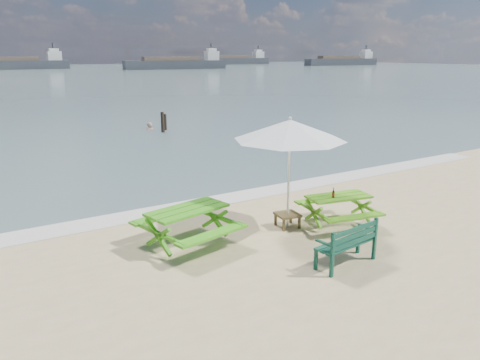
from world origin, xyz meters
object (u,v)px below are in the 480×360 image
picnic_table_right (338,211)px  park_bench (346,252)px  beer_bottle (333,194)px  picnic_table_left (188,228)px  patio_umbrella (290,130)px  side_table (287,220)px  swimmer (150,137)px

picnic_table_right → park_bench: park_bench is taller
beer_bottle → picnic_table_left: bearing=166.7°
park_bench → patio_umbrella: size_ratio=0.47×
patio_umbrella → park_bench: bearing=-97.3°
picnic_table_right → side_table: bearing=156.6°
beer_bottle → swimmer: size_ratio=0.14×
picnic_table_right → park_bench: size_ratio=1.38×
side_table → beer_bottle: size_ratio=2.48×
picnic_table_left → side_table: bearing=-6.3°
picnic_table_left → swimmer: bearing=71.5°
picnic_table_right → beer_bottle: (-0.21, -0.04, 0.45)m
picnic_table_right → patio_umbrella: 2.31m
park_bench → side_table: (0.28, 2.19, -0.08)m
patio_umbrella → swimmer: patio_umbrella is taller
patio_umbrella → beer_bottle: size_ratio=12.39×
picnic_table_right → side_table: picnic_table_right is taller
swimmer → picnic_table_left: bearing=-108.5°
patio_umbrella → beer_bottle: (0.91, -0.52, -1.51)m
beer_bottle → picnic_table_right: bearing=9.9°
picnic_table_left → patio_umbrella: patio_umbrella is taller
picnic_table_left → beer_bottle: bearing=-13.3°
patio_umbrella → picnic_table_left: bearing=173.7°
side_table → patio_umbrella: bearing=90.0°
beer_bottle → side_table: bearing=150.2°
patio_umbrella → beer_bottle: 1.84m
picnic_table_left → picnic_table_right: (3.57, -0.76, -0.05)m
beer_bottle → swimmer: beer_bottle is taller
side_table → park_bench: bearing=-97.3°
patio_umbrella → swimmer: 15.86m
patio_umbrella → beer_bottle: patio_umbrella is taller
side_table → patio_umbrella: 2.13m
picnic_table_right → beer_bottle: size_ratio=8.10×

